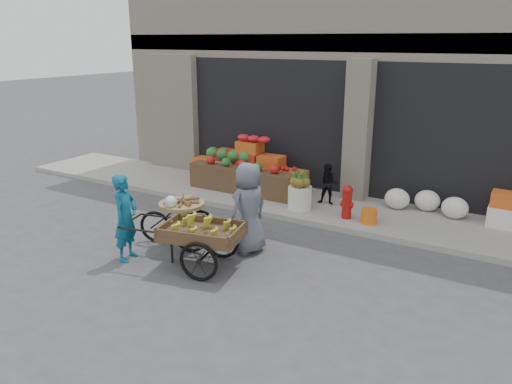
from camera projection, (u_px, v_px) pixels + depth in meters
The scene contains 13 objects.
ground at pixel (240, 289), 7.67m from camera, with size 80.00×80.00×0.00m, color #424244.
sidewalk at pixel (340, 210), 11.02m from camera, with size 18.00×2.20×0.12m, color gray.
building at pixel (401, 51), 13.27m from camera, with size 14.00×6.45×7.00m.
fruit_display at pixel (251, 167), 12.28m from camera, with size 3.10×1.12×1.24m.
pineapple_bin at pixel (300, 198), 10.88m from camera, with size 0.52×0.52×0.50m, color silver.
fire_hydrant at pixel (347, 200), 10.26m from camera, with size 0.22×0.22×0.71m.
orange_bucket at pixel (369, 216), 10.05m from camera, with size 0.32×0.32×0.30m, color orange.
right_bay_goods at pixel (473, 208), 10.13m from camera, with size 3.35×0.60×0.70m.
seated_person at pixel (328, 184), 11.11m from camera, with size 0.45×0.35×0.93m, color black.
banana_cart at pixel (199, 230), 8.22m from camera, with size 2.36×1.33×0.93m.
vendor_woman at pixel (125, 218), 8.52m from camera, with size 0.56×0.37×1.53m, color #105A7C.
tricycle_cart at pixel (182, 216), 9.16m from camera, with size 1.46×1.05×0.95m.
vendor_grey at pixel (249, 208), 8.81m from camera, with size 0.81×0.52×1.65m, color slate.
Camera 1 is at (3.73, -5.79, 3.69)m, focal length 35.00 mm.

